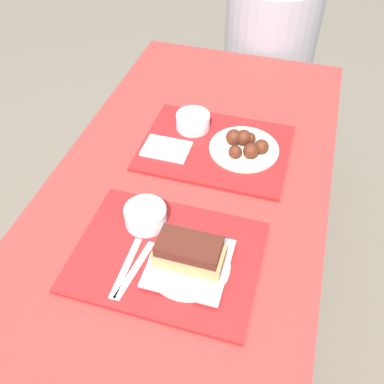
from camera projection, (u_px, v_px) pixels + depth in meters
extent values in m
plane|color=#706656|center=(184.00, 326.00, 1.70)|extent=(12.00, 12.00, 0.00)
cube|color=maroon|center=(181.00, 204.00, 1.18)|extent=(0.78, 1.67, 0.04)
cylinder|color=maroon|center=(163.00, 129.00, 2.02)|extent=(0.07, 0.07, 0.70)
cylinder|color=maroon|center=(305.00, 155.00, 1.89)|extent=(0.07, 0.07, 0.70)
cube|color=maroon|center=(247.00, 88.00, 2.08)|extent=(0.74, 0.28, 0.04)
cylinder|color=maroon|center=(186.00, 116.00, 2.31)|extent=(0.06, 0.06, 0.43)
cylinder|color=maroon|center=(302.00, 137.00, 2.19)|extent=(0.06, 0.06, 0.43)
cube|color=red|center=(167.00, 256.00, 1.03)|extent=(0.44, 0.33, 0.01)
cube|color=red|center=(215.00, 148.00, 1.31)|extent=(0.44, 0.33, 0.01)
cylinder|color=silver|center=(146.00, 216.00, 1.08)|extent=(0.11, 0.11, 0.05)
cylinder|color=beige|center=(145.00, 211.00, 1.07)|extent=(0.09, 0.09, 0.01)
cylinder|color=beige|center=(189.00, 265.00, 1.00)|extent=(0.19, 0.19, 0.01)
cube|color=silver|center=(189.00, 263.00, 0.99)|extent=(0.18, 0.18, 0.01)
cube|color=tan|center=(189.00, 256.00, 0.98)|extent=(0.16, 0.07, 0.05)
cube|color=#4C1E14|center=(189.00, 247.00, 0.95)|extent=(0.14, 0.08, 0.03)
cube|color=white|center=(126.00, 267.00, 1.00)|extent=(0.02, 0.17, 0.00)
cube|color=white|center=(135.00, 270.00, 0.99)|extent=(0.04, 0.17, 0.00)
cube|color=#3F3F47|center=(183.00, 232.00, 1.07)|extent=(0.04, 0.03, 0.01)
cylinder|color=silver|center=(193.00, 121.00, 1.35)|extent=(0.11, 0.11, 0.05)
cylinder|color=beige|center=(193.00, 117.00, 1.34)|extent=(0.09, 0.09, 0.01)
cylinder|color=beige|center=(244.00, 149.00, 1.29)|extent=(0.21, 0.21, 0.01)
sphere|color=#562314|center=(261.00, 147.00, 1.26)|extent=(0.04, 0.04, 0.04)
sphere|color=#562314|center=(249.00, 138.00, 1.29)|extent=(0.04, 0.04, 0.04)
sphere|color=#562314|center=(244.00, 138.00, 1.28)|extent=(0.05, 0.05, 0.05)
sphere|color=#562314|center=(234.00, 137.00, 1.28)|extent=(0.05, 0.05, 0.05)
sphere|color=#562314|center=(235.00, 152.00, 1.24)|extent=(0.04, 0.04, 0.04)
sphere|color=#562314|center=(251.00, 151.00, 1.24)|extent=(0.05, 0.05, 0.05)
cube|color=white|center=(166.00, 149.00, 1.29)|extent=(0.14, 0.10, 0.01)
cylinder|color=#9E9EA3|center=(270.00, 39.00, 1.88)|extent=(0.40, 0.40, 0.48)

